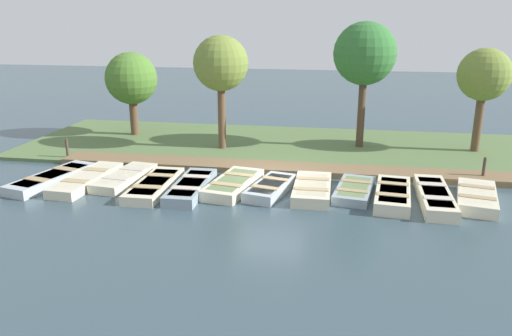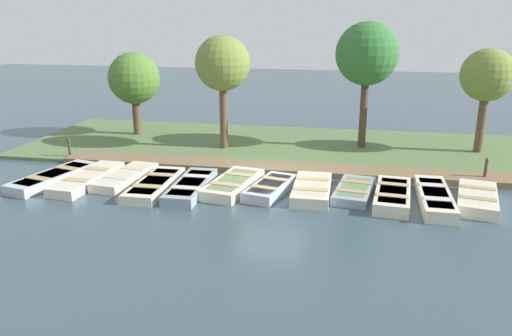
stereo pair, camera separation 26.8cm
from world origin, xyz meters
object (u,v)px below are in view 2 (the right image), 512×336
(rowboat_0, at_px, (53,177))
(mooring_post_far, at_px, (486,170))
(rowboat_4, at_px, (191,186))
(park_tree_far_left, at_px, (134,79))
(rowboat_6, at_px, (270,188))
(rowboat_7, at_px, (312,189))
(rowboat_5, at_px, (233,184))
(rowboat_10, at_px, (435,198))
(park_tree_left, at_px, (223,65))
(rowboat_3, at_px, (155,185))
(park_tree_center, at_px, (367,55))
(rowboat_8, at_px, (354,191))
(rowboat_11, at_px, (477,198))
(rowboat_1, at_px, (88,179))
(rowboat_9, at_px, (393,195))
(mooring_post_near, at_px, (70,149))
(park_tree_right, at_px, (487,76))
(rowboat_2, at_px, (125,177))

(rowboat_0, height_order, mooring_post_far, mooring_post_far)
(rowboat_4, relative_size, park_tree_far_left, 0.81)
(rowboat_6, distance_m, rowboat_7, 1.41)
(rowboat_5, height_order, park_tree_far_left, park_tree_far_left)
(rowboat_10, bearing_deg, rowboat_4, -86.53)
(rowboat_4, distance_m, park_tree_left, 6.60)
(rowboat_3, bearing_deg, park_tree_center, 133.15)
(rowboat_6, bearing_deg, rowboat_5, -81.11)
(rowboat_8, distance_m, rowboat_11, 3.88)
(rowboat_10, bearing_deg, park_tree_far_left, -116.92)
(rowboat_1, distance_m, rowboat_9, 10.69)
(rowboat_6, distance_m, mooring_post_near, 9.28)
(rowboat_1, xyz_separation_m, park_tree_left, (-5.36, 3.72, 3.63))
(mooring_post_near, distance_m, park_tree_center, 13.21)
(rowboat_3, xyz_separation_m, park_tree_left, (-5.53, 1.09, 3.63))
(park_tree_center, bearing_deg, rowboat_4, -40.59)
(rowboat_9, distance_m, mooring_post_far, 4.31)
(rowboat_1, distance_m, rowboat_3, 2.64)
(rowboat_1, distance_m, rowboat_11, 13.35)
(rowboat_5, xyz_separation_m, rowboat_10, (0.15, 6.69, 0.02))
(rowboat_4, bearing_deg, park_tree_far_left, -145.85)
(park_tree_right, bearing_deg, rowboat_7, -46.04)
(rowboat_5, xyz_separation_m, rowboat_6, (0.10, 1.33, -0.01))
(rowboat_0, relative_size, rowboat_1, 1.02)
(rowboat_5, bearing_deg, park_tree_left, -152.19)
(park_tree_far_left, distance_m, park_tree_right, 15.94)
(rowboat_10, distance_m, park_tree_center, 7.93)
(park_tree_center, bearing_deg, rowboat_2, -53.95)
(rowboat_3, xyz_separation_m, park_tree_center, (-6.82, 7.14, 4.04))
(rowboat_3, relative_size, park_tree_center, 0.61)
(rowboat_3, bearing_deg, rowboat_5, 100.02)
(rowboat_1, bearing_deg, rowboat_5, 96.69)
(rowboat_5, distance_m, mooring_post_near, 7.98)
(rowboat_7, distance_m, mooring_post_near, 10.63)
(rowboat_8, relative_size, rowboat_11, 0.90)
(rowboat_9, xyz_separation_m, rowboat_10, (-0.05, 1.31, 0.00))
(rowboat_9, bearing_deg, rowboat_11, 101.65)
(rowboat_2, distance_m, rowboat_10, 10.75)
(rowboat_3, bearing_deg, rowboat_4, 90.25)
(rowboat_7, bearing_deg, rowboat_2, -91.81)
(park_tree_left, bearing_deg, park_tree_right, 97.09)
(rowboat_8, bearing_deg, park_tree_center, -174.19)
(rowboat_8, bearing_deg, rowboat_3, -75.48)
(rowboat_9, relative_size, park_tree_far_left, 0.75)
(rowboat_7, distance_m, rowboat_8, 1.43)
(park_tree_left, bearing_deg, rowboat_7, 40.59)
(park_tree_right, bearing_deg, park_tree_far_left, -91.72)
(rowboat_2, height_order, rowboat_7, rowboat_7)
(rowboat_10, height_order, rowboat_11, rowboat_10)
(rowboat_1, height_order, rowboat_10, rowboat_10)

